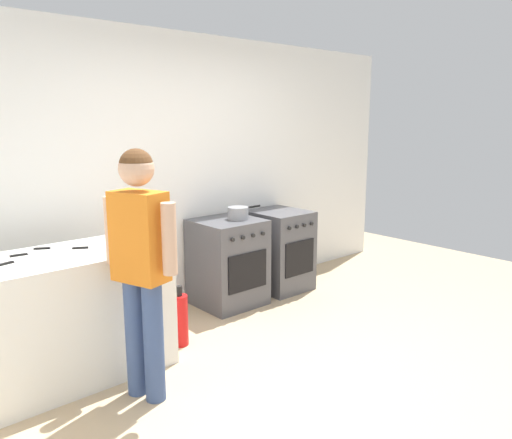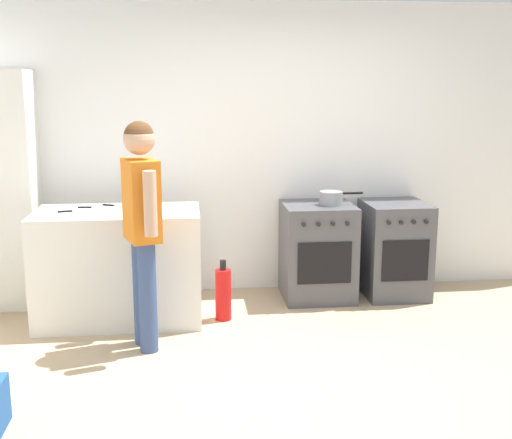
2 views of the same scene
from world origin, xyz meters
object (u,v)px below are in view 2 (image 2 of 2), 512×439
Objects in this scene: knife_bread at (144,210)px; person at (142,216)px; knife_paring at (112,205)px; knife_carving at (78,211)px; larder_cabinet at (8,191)px; fire_extinguisher at (223,294)px; pot at (331,198)px; knife_utility at (92,207)px; oven_right at (394,249)px; oven_left at (318,251)px.

person reaches higher than knife_bread.
knife_carving is (-0.24, -0.20, -0.00)m from knife_paring.
fire_extinguisher is at bearing -18.05° from larder_cabinet.
pot is at bearing 3.66° from knife_paring.
pot is 2.02m from knife_utility.
knife_bread and knife_carving have the same top height.
larder_cabinet is at bearing 177.01° from pot.
knife_paring is 0.12× the size of person.
knife_utility is at bearing -155.22° from knife_paring.
oven_right is at bearing 9.43° from knife_bread.
person is at bearing -139.70° from fire_extinguisher.
knife_carving reaches higher than fire_extinguisher.
larder_cabinet is (-0.65, 0.46, 0.10)m from knife_carving.
knife_bread is at bearing -36.33° from knife_paring.
person is (-1.46, -0.98, 0.55)m from oven_left.
person is at bearing -149.10° from pot.
oven_left is at bearing -2.20° from larder_cabinet.
knife_carving is 1.33m from fire_extinguisher.
knife_bread is (-1.59, -0.32, -0.01)m from pot.
knife_paring is 0.34m from knife_bread.
knife_bread is at bearing 169.46° from fire_extinguisher.
fire_extinguisher is (1.13, -0.12, -0.69)m from knife_carving.
oven_right is 4.37× the size of knife_paring.
oven_right is (0.70, -0.00, -0.00)m from oven_left.
person is at bearing -155.67° from oven_right.
person reaches higher than pot.
knife_bread is 0.20× the size of person.
oven_right is at bearing 5.03° from knife_utility.
oven_right reaches higher than fire_extinguisher.
pot is 0.19× the size of larder_cabinet.
knife_utility is (-0.42, 0.13, 0.00)m from knife_bread.
knife_bread is 0.16× the size of larder_cabinet.
pot is 1.87m from knife_paring.
fire_extinguisher is 0.25× the size of larder_cabinet.
larder_cabinet is at bearing 163.51° from knife_paring.
pot is 1.19× the size of knife_bread.
pot reaches higher than oven_left.
person is (0.54, -0.62, 0.07)m from knife_carving.
person is (-1.57, -0.94, 0.07)m from pot.
knife_paring is at bearing -176.26° from oven_right.
knife_utility reaches higher than oven_right.
knife_bread is (-2.19, -0.36, 0.48)m from oven_right.
knife_paring is 0.39× the size of fire_extinguisher.
pot is at bearing 8.58° from knife_carving.
oven_left is 2.66× the size of knife_bread.
knife_bread is at bearing 92.31° from person.
larder_cabinet reaches higher than oven_left.
oven_right is 2.77m from knife_carving.
knife_carving is (-2.11, -0.32, -0.01)m from pot.
knife_bread is at bearing -170.57° from oven_right.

